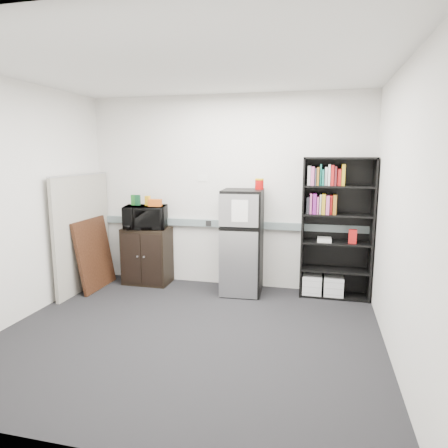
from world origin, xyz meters
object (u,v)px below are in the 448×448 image
(microwave, at_px, (145,217))
(refrigerator, at_px, (242,242))
(bookshelf, at_px, (335,225))
(cubicle_partition, at_px, (83,232))
(cabinet, at_px, (147,256))

(microwave, bearing_deg, refrigerator, -16.06)
(microwave, bearing_deg, bookshelf, -11.73)
(bookshelf, xyz_separation_m, refrigerator, (-1.21, -0.15, -0.26))
(bookshelf, relative_size, cubicle_partition, 1.14)
(cabinet, distance_m, microwave, 0.58)
(bookshelf, relative_size, refrigerator, 1.30)
(cabinet, xyz_separation_m, microwave, (0.00, -0.02, 0.58))
(microwave, xyz_separation_m, refrigerator, (1.44, -0.06, -0.28))
(cabinet, bearing_deg, refrigerator, -3.19)
(microwave, relative_size, refrigerator, 0.42)
(cabinet, height_order, microwave, microwave)
(bookshelf, bearing_deg, cabinet, -178.58)
(cubicle_partition, xyz_separation_m, cabinet, (0.77, 0.42, -0.40))
(cubicle_partition, height_order, cabinet, cubicle_partition)
(bookshelf, distance_m, cabinet, 2.70)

